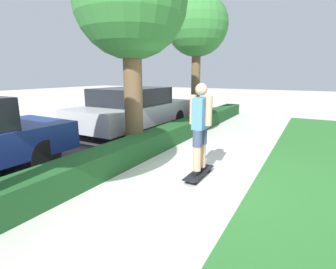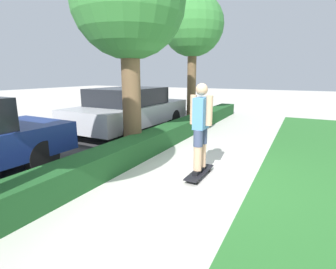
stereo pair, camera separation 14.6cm
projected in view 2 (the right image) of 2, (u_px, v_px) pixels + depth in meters
The scene contains 8 objects.
ground_plane at pixel (197, 175), 4.93m from camera, with size 60.00×60.00×0.00m, color beige.
street_asphalt at pixel (46, 147), 6.82m from camera, with size 16.42×5.00×0.01m.
hedge_row at pixel (127, 152), 5.60m from camera, with size 16.42×0.60×0.47m.
skateboard at pixel (199, 173), 4.85m from camera, with size 0.95×0.24×0.10m.
skater_person at pixel (201, 126), 4.65m from camera, with size 0.49×0.41×1.61m.
tree_mid at pixel (129, 3), 5.74m from camera, with size 2.53×2.53×4.71m.
tree_far at pixel (193, 27), 9.16m from camera, with size 2.17×2.17×4.63m.
parked_car_middle at pixel (130, 109), 8.61m from camera, with size 4.55×2.02×1.43m.
Camera 2 is at (-4.36, -1.65, 1.86)m, focal length 28.00 mm.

